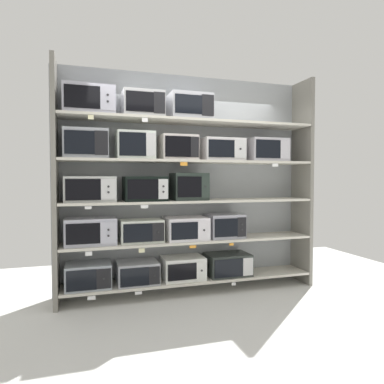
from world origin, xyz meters
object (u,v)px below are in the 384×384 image
Objects in this scene: microwave_3 at (228,264)px; microwave_12 at (135,146)px; microwave_18 at (190,108)px; microwave_16 at (89,101)px; microwave_13 at (178,148)px; microwave_15 at (265,150)px; microwave_0 at (88,275)px; microwave_8 at (90,189)px; microwave_7 at (225,226)px; microwave_11 at (86,144)px; microwave_2 at (183,268)px; microwave_1 at (137,272)px; microwave_9 at (145,189)px; microwave_10 at (189,187)px; microwave_6 at (186,228)px; microwave_5 at (141,231)px; microwave_14 at (222,150)px; microwave_4 at (91,231)px; microwave_17 at (143,105)px.

microwave_3 is 1.28× the size of microwave_12.
microwave_18 reaches higher than microwave_3.
microwave_13 is at bearing -0.01° from microwave_16.
microwave_15 is (0.54, 0.00, 1.51)m from microwave_3.
microwave_0 is 1.01m from microwave_8.
microwave_13 reaches higher than microwave_7.
microwave_13 is (1.10, -0.00, -0.01)m from microwave_11.
microwave_3 is at bearing -0.03° from microwave_2.
microwave_12 is 0.54m from microwave_13.
microwave_18 reaches higher than microwave_8.
microwave_12 reaches higher than microwave_8.
microwave_8 is (-0.54, 0.00, 1.02)m from microwave_1.
microwave_7 is 2.26m from microwave_16.
microwave_18 is (-0.48, 0.00, 1.50)m from microwave_7.
microwave_3 is at bearing -0.00° from microwave_9.
microwave_18 is at bearing 0.04° from microwave_1.
microwave_15 reaches higher than microwave_10.
microwave_0 is at bearing 180.00° from microwave_12.
microwave_5 is at bearing -179.97° from microwave_6.
microwave_11 is 1.10m from microwave_13.
microwave_10 is (0.60, 0.00, 0.53)m from microwave_5.
microwave_12 is 1.12m from microwave_14.
microwave_16 reaches higher than microwave_1.
microwave_10 is (-0.49, 0.00, 0.52)m from microwave_7.
microwave_8 is 1.15× the size of microwave_9.
microwave_13 is at bearing -179.99° from microwave_15.
microwave_10 is at bearing 0.11° from microwave_13.
microwave_1 is 1.23m from microwave_10.
microwave_15 is (2.31, -0.00, -0.02)m from microwave_11.
microwave_9 is 1.02× the size of microwave_11.
microwave_4 is at bearing 179.97° from microwave_12.
microwave_9 is at bearing 0.01° from microwave_8.
microwave_11 is 0.50m from microwave_16.
microwave_11 reaches higher than microwave_2.
microwave_4 is at bearing 180.00° from microwave_14.
microwave_6 is at bearing 0.02° from microwave_8.
microwave_14 is at bearing -0.03° from microwave_18.
microwave_3 is 1.24× the size of microwave_7.
microwave_14 is 1.15m from microwave_17.
microwave_12 reaches higher than microwave_3.
microwave_15 is at bearing -0.02° from microwave_18.
microwave_16 is at bearing 170.79° from microwave_8.
microwave_6 is at bearing 179.99° from microwave_15.
microwave_11 is at bearing 178.95° from microwave_0.
microwave_16 is at bearing 180.00° from microwave_14.
microwave_16 is 1.21m from microwave_18.
microwave_3 is at bearing -0.01° from microwave_11.
microwave_7 is (1.15, 0.00, 0.52)m from microwave_1.
microwave_11 is (-1.77, 0.00, 1.53)m from microwave_3.
microwave_16 reaches higher than microwave_13.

